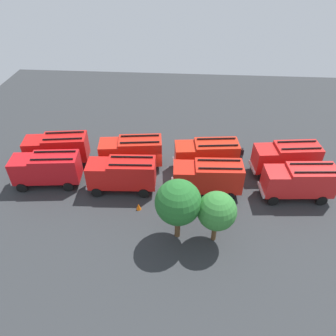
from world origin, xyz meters
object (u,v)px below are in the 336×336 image
at_px(fire_truck_3, 57,148).
at_px(firefighter_0, 242,154).
at_px(fire_truck_0, 286,158).
at_px(fire_truck_5, 208,177).
at_px(firefighter_1, 187,147).
at_px(tree_1, 178,202).
at_px(traffic_cone_0, 139,207).
at_px(traffic_cone_1, 108,147).
at_px(fire_truck_1, 207,155).
at_px(fire_truck_4, 299,181).
at_px(fire_truck_6, 122,173).
at_px(firefighter_3, 302,156).
at_px(fire_truck_7, 47,168).
at_px(tree_0, 217,211).
at_px(fire_truck_2, 131,151).
at_px(firefighter_2, 47,144).

xyz_separation_m(fire_truck_3, firefighter_0, (-21.55, -2.08, -1.15)).
xyz_separation_m(fire_truck_0, fire_truck_5, (8.79, 4.03, 0.00)).
xyz_separation_m(fire_truck_3, firefighter_1, (-15.00, -3.07, -1.21)).
xyz_separation_m(tree_1, traffic_cone_0, (4.02, -3.10, -3.80)).
distance_m(fire_truck_0, fire_truck_5, 9.66).
bearing_deg(fire_truck_3, traffic_cone_1, -154.89).
xyz_separation_m(fire_truck_1, fire_truck_4, (-9.23, 3.97, 0.00)).
height_order(fire_truck_6, firefighter_3, fire_truck_6).
bearing_deg(firefighter_0, fire_truck_7, 98.47).
xyz_separation_m(firefighter_0, tree_0, (3.82, 12.39, 2.54)).
xyz_separation_m(fire_truck_2, firefighter_2, (11.20, -2.60, -1.16)).
bearing_deg(fire_truck_7, fire_truck_6, 171.79).
height_order(fire_truck_1, fire_truck_2, same).
relative_size(fire_truck_1, firefighter_0, 4.19).
relative_size(fire_truck_0, traffic_cone_1, 11.83).
xyz_separation_m(firefighter_0, firefighter_3, (-7.14, -0.13, -0.08)).
xyz_separation_m(fire_truck_5, firefighter_0, (-4.28, -6.14, -1.15)).
xyz_separation_m(fire_truck_3, fire_truck_4, (-26.46, 4.04, 0.00)).
bearing_deg(firefighter_0, fire_truck_3, 88.57).
height_order(fire_truck_3, tree_1, tree_1).
distance_m(fire_truck_2, tree_1, 11.77).
relative_size(fire_truck_1, tree_0, 1.41).
height_order(fire_truck_2, tree_0, tree_0).
height_order(fire_truck_2, fire_truck_3, same).
relative_size(fire_truck_2, fire_truck_3, 1.00).
bearing_deg(tree_0, fire_truck_2, -48.59).
relative_size(fire_truck_2, fire_truck_5, 1.02).
distance_m(fire_truck_6, tree_0, 11.29).
bearing_deg(traffic_cone_0, tree_1, 142.37).
distance_m(fire_truck_7, traffic_cone_1, 8.76).
bearing_deg(fire_truck_7, fire_truck_4, 173.52).
height_order(fire_truck_0, firefighter_3, fire_truck_0).
xyz_separation_m(fire_truck_4, firefighter_2, (28.98, -6.58, -1.16)).
bearing_deg(traffic_cone_0, fire_truck_1, -134.37).
xyz_separation_m(fire_truck_1, firefighter_0, (-4.31, -2.15, -1.15)).
xyz_separation_m(fire_truck_3, fire_truck_7, (-0.20, 3.80, 0.00)).
relative_size(fire_truck_0, firefighter_2, 4.23).
bearing_deg(firefighter_3, tree_0, 142.02).
xyz_separation_m(fire_truck_6, fire_truck_7, (8.18, -0.32, 0.00)).
height_order(fire_truck_4, traffic_cone_1, fire_truck_4).
bearing_deg(firefighter_0, fire_truck_4, -148.15).
bearing_deg(firefighter_0, tree_1, 142.87).
xyz_separation_m(tree_0, traffic_cone_0, (7.30, -3.28, -3.18)).
xyz_separation_m(fire_truck_5, traffic_cone_1, (12.24, -7.34, -1.84)).
bearing_deg(firefighter_2, tree_0, -107.76).
height_order(firefighter_0, firefighter_1, firefighter_0).
relative_size(fire_truck_6, tree_1, 1.18).
relative_size(fire_truck_4, fire_truck_7, 0.99).
bearing_deg(firefighter_0, tree_0, 155.91).
relative_size(fire_truck_1, fire_truck_3, 0.99).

